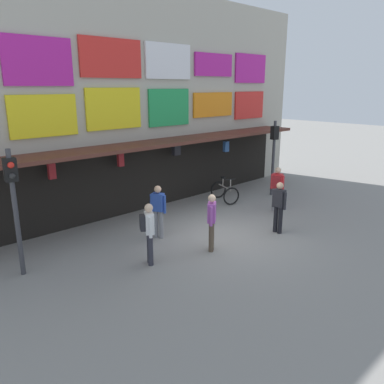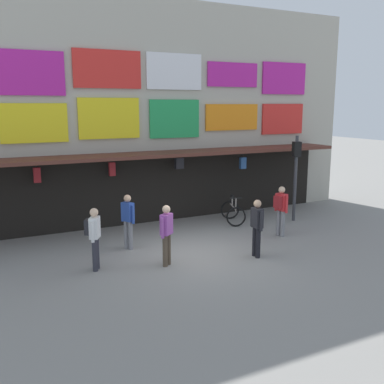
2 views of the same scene
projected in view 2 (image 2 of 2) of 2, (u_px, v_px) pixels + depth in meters
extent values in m
plane|color=gray|center=(193.00, 254.00, 12.98)|extent=(80.00, 80.00, 0.00)
cube|color=#B2AD9E|center=(137.00, 113.00, 16.25)|extent=(18.00, 1.20, 8.00)
cube|color=#592D23|center=(150.00, 155.00, 15.38)|extent=(15.30, 1.40, 0.12)
cube|color=#B71E93|center=(31.00, 73.00, 13.82)|extent=(2.07, 0.08, 1.38)
cube|color=red|center=(108.00, 69.00, 14.86)|extent=(2.33, 0.08, 1.26)
cube|color=white|center=(174.00, 71.00, 15.93)|extent=(2.15, 0.08, 1.28)
cube|color=#B71E93|center=(233.00, 75.00, 17.01)|extent=(2.20, 0.08, 0.91)
cube|color=#B71E93|center=(284.00, 79.00, 18.09)|extent=(2.12, 0.08, 1.26)
cube|color=yellow|center=(34.00, 123.00, 14.12)|extent=(2.09, 0.08, 1.25)
cube|color=yellow|center=(109.00, 118.00, 15.17)|extent=(2.14, 0.08, 1.39)
cube|color=green|center=(175.00, 119.00, 16.25)|extent=(1.96, 0.08, 1.39)
cube|color=orange|center=(232.00, 117.00, 17.32)|extent=(2.33, 0.08, 1.01)
cube|color=red|center=(283.00, 119.00, 18.41)|extent=(2.03, 0.08, 1.23)
cylinder|color=black|center=(36.00, 165.00, 14.07)|extent=(0.02, 0.02, 0.20)
cube|color=maroon|center=(37.00, 175.00, 14.13)|extent=(0.22, 0.13, 0.48)
cylinder|color=black|center=(112.00, 160.00, 15.12)|extent=(0.02, 0.02, 0.17)
cube|color=maroon|center=(112.00, 169.00, 15.18)|extent=(0.21, 0.13, 0.47)
cylinder|color=black|center=(179.00, 156.00, 16.16)|extent=(0.02, 0.02, 0.14)
cube|color=#232328|center=(179.00, 163.00, 16.21)|extent=(0.31, 0.18, 0.40)
cylinder|color=black|center=(243.00, 154.00, 17.02)|extent=(0.02, 0.02, 0.22)
cube|color=#2D5693|center=(243.00, 163.00, 17.09)|extent=(0.24, 0.14, 0.44)
cube|color=black|center=(144.00, 190.00, 16.24)|extent=(15.30, 0.04, 2.50)
cylinder|color=#38383D|center=(295.00, 179.00, 16.46)|extent=(0.12, 0.12, 3.20)
cube|color=black|center=(297.00, 149.00, 16.25)|extent=(0.33, 0.30, 0.56)
sphere|color=red|center=(295.00, 145.00, 16.35)|extent=(0.15, 0.15, 0.15)
sphere|color=black|center=(295.00, 152.00, 16.40)|extent=(0.15, 0.15, 0.15)
torus|color=black|center=(236.00, 217.00, 15.86)|extent=(0.70, 0.30, 0.72)
torus|color=black|center=(230.00, 210.00, 16.93)|extent=(0.70, 0.30, 0.72)
cylinder|color=#A3998E|center=(233.00, 207.00, 16.34)|extent=(0.38, 0.95, 0.05)
cylinder|color=#A3998E|center=(232.00, 201.00, 16.47)|extent=(0.04, 0.04, 0.35)
cube|color=black|center=(232.00, 196.00, 16.43)|extent=(0.16, 0.22, 0.06)
cylinder|color=#A3998E|center=(236.00, 205.00, 15.86)|extent=(0.04, 0.04, 0.50)
cylinder|color=black|center=(236.00, 198.00, 15.81)|extent=(0.43, 0.18, 0.04)
cylinder|color=#2D2D38|center=(97.00, 253.00, 11.76)|extent=(0.14, 0.14, 0.88)
cylinder|color=#2D2D38|center=(95.00, 255.00, 11.58)|extent=(0.14, 0.14, 0.88)
cube|color=white|center=(95.00, 228.00, 11.53)|extent=(0.37, 0.42, 0.56)
sphere|color=beige|center=(94.00, 212.00, 11.45)|extent=(0.22, 0.22, 0.22)
cylinder|color=white|center=(97.00, 227.00, 11.75)|extent=(0.09, 0.09, 0.56)
cylinder|color=white|center=(92.00, 232.00, 11.32)|extent=(0.09, 0.09, 0.56)
cube|color=#232328|center=(89.00, 227.00, 11.53)|extent=(0.28, 0.32, 0.40)
cylinder|color=gray|center=(278.00, 223.00, 14.77)|extent=(0.14, 0.14, 0.88)
cylinder|color=gray|center=(283.00, 224.00, 14.64)|extent=(0.14, 0.14, 0.88)
cube|color=red|center=(281.00, 202.00, 14.57)|extent=(0.30, 0.40, 0.56)
sphere|color=beige|center=(282.00, 190.00, 14.49)|extent=(0.22, 0.22, 0.22)
cylinder|color=red|center=(276.00, 202.00, 14.74)|extent=(0.09, 0.09, 0.56)
cylinder|color=red|center=(287.00, 205.00, 14.41)|extent=(0.09, 0.09, 0.56)
cube|color=maroon|center=(278.00, 202.00, 14.46)|extent=(0.22, 0.31, 0.40)
cylinder|color=gray|center=(130.00, 235.00, 13.32)|extent=(0.14, 0.14, 0.88)
cylinder|color=gray|center=(126.00, 234.00, 13.43)|extent=(0.14, 0.14, 0.88)
cube|color=#28479E|center=(128.00, 212.00, 13.24)|extent=(0.36, 0.42, 0.56)
sphere|color=tan|center=(127.00, 198.00, 13.16)|extent=(0.22, 0.22, 0.22)
cylinder|color=#28479E|center=(133.00, 214.00, 13.12)|extent=(0.09, 0.09, 0.56)
cylinder|color=#28479E|center=(123.00, 212.00, 13.38)|extent=(0.09, 0.09, 0.56)
cylinder|color=brown|center=(165.00, 251.00, 11.92)|extent=(0.14, 0.14, 0.88)
cylinder|color=brown|center=(168.00, 249.00, 12.08)|extent=(0.14, 0.14, 0.88)
cube|color=#9E4CA8|center=(166.00, 224.00, 11.86)|extent=(0.42, 0.40, 0.56)
sphere|color=beige|center=(166.00, 209.00, 11.78)|extent=(0.22, 0.22, 0.22)
cylinder|color=#9E4CA8|center=(163.00, 228.00, 11.67)|extent=(0.09, 0.09, 0.56)
cylinder|color=#9E4CA8|center=(170.00, 224.00, 12.06)|extent=(0.09, 0.09, 0.56)
cylinder|color=black|center=(255.00, 241.00, 12.75)|extent=(0.14, 0.14, 0.88)
cylinder|color=black|center=(258.00, 243.00, 12.59)|extent=(0.14, 0.14, 0.88)
cube|color=#232328|center=(257.00, 218.00, 12.54)|extent=(0.24, 0.37, 0.56)
sphere|color=tan|center=(257.00, 204.00, 12.46)|extent=(0.22, 0.22, 0.22)
cylinder|color=#232328|center=(253.00, 218.00, 12.74)|extent=(0.09, 0.09, 0.56)
cylinder|color=#232328|center=(261.00, 221.00, 12.35)|extent=(0.09, 0.09, 0.56)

